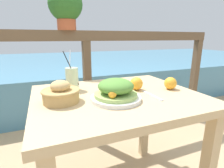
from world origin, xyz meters
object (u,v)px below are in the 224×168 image
at_px(drink_glass, 72,79).
at_px(bread_basket, 61,93).
at_px(salad_plate, 116,91).
at_px(potted_plant, 66,6).

distance_m(drink_glass, bread_basket, 0.21).
bearing_deg(salad_plate, potted_plant, 97.97).
bearing_deg(bread_basket, drink_glass, 65.48).
distance_m(salad_plate, potted_plant, 0.97).
xyz_separation_m(drink_glass, potted_plant, (0.06, 0.54, 0.50)).
height_order(drink_glass, potted_plant, potted_plant).
distance_m(drink_glass, potted_plant, 0.74).
xyz_separation_m(bread_basket, potted_plant, (0.15, 0.74, 0.52)).
bearing_deg(salad_plate, bread_basket, 164.07).
bearing_deg(bread_basket, potted_plant, 78.37).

